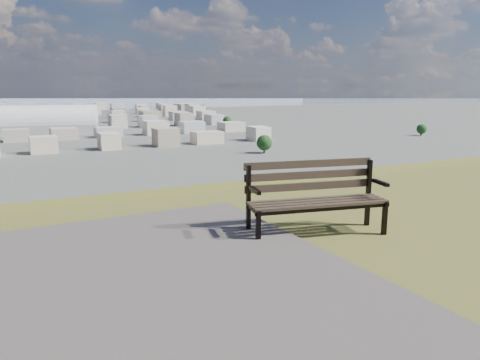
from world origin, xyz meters
TOP-DOWN VIEW (x-y plane):
  - park_bench at (-0.06, 1.42)m, footprint 1.69×0.83m
  - gravel_patch at (-1.96, 0.71)m, footprint 3.15×4.42m
  - grass_tufts at (-0.37, -0.28)m, footprint 12.49×7.38m
  - arena at (20.67, 280.55)m, footprint 53.40×31.55m
  - city_blocks at (0.00, 394.44)m, footprint 395.00×361.00m
  - bay_water at (0.00, 900.00)m, footprint 2400.00×700.00m

SIDE VIEW (x-z plane):
  - bay_water at x=0.00m, z-range -0.06..0.06m
  - city_blocks at x=0.00m, z-range 0.00..7.00m
  - arena at x=20.67m, z-range -5.58..15.53m
  - gravel_patch at x=-1.96m, z-range 25.00..25.08m
  - grass_tufts at x=-0.37m, z-range 24.98..25.26m
  - park_bench at x=-0.06m, z-range 25.06..25.90m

